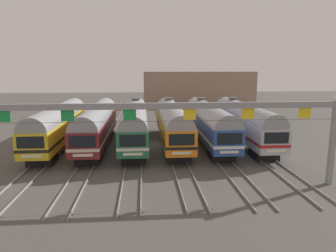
{
  "coord_description": "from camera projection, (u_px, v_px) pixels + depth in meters",
  "views": [
    {
      "loc": [
        -1.19,
        -35.41,
        8.92
      ],
      "look_at": [
        1.42,
        -3.05,
        2.82
      ],
      "focal_mm": 33.18,
      "sensor_mm": 36.0,
      "label": 1
    }
  ],
  "objects": [
    {
      "name": "ground_plane",
      "position": [
        154.0,
        145.0,
        36.43
      ],
      "size": [
        160.0,
        160.0,
        0.0
      ],
      "primitive_type": "plane",
      "color": "#4C4944"
    },
    {
      "name": "track_bed",
      "position": [
        150.0,
        120.0,
        53.07
      ],
      "size": [
        23.05,
        70.0,
        0.15
      ],
      "color": "gray",
      "rests_on": "ground"
    },
    {
      "name": "commuter_train_yellow",
      "position": [
        59.0,
        124.0,
        35.08
      ],
      "size": [
        2.88,
        18.06,
        4.77
      ],
      "color": "gold",
      "rests_on": "ground"
    },
    {
      "name": "commuter_train_maroon",
      "position": [
        97.0,
        123.0,
        35.42
      ],
      "size": [
        2.88,
        18.06,
        4.77
      ],
      "color": "maroon",
      "rests_on": "ground"
    },
    {
      "name": "commuter_train_green",
      "position": [
        135.0,
        123.0,
        35.77
      ],
      "size": [
        2.88,
        18.06,
        5.05
      ],
      "color": "#236B42",
      "rests_on": "ground"
    },
    {
      "name": "commuter_train_orange",
      "position": [
        172.0,
        122.0,
        36.11
      ],
      "size": [
        2.88,
        18.06,
        5.05
      ],
      "color": "orange",
      "rests_on": "ground"
    },
    {
      "name": "commuter_train_blue",
      "position": [
        209.0,
        122.0,
        36.45
      ],
      "size": [
        2.88,
        18.06,
        5.05
      ],
      "color": "#284C9E",
      "rests_on": "ground"
    },
    {
      "name": "commuter_train_stainless",
      "position": [
        244.0,
        121.0,
        36.79
      ],
      "size": [
        2.88,
        18.06,
        5.05
      ],
      "color": "#B2B5BA",
      "rests_on": "ground"
    },
    {
      "name": "catenary_gantry",
      "position": [
        160.0,
        118.0,
        22.22
      ],
      "size": [
        26.79,
        0.44,
        6.97
      ],
      "color": "gray",
      "rests_on": "ground"
    },
    {
      "name": "maintenance_building",
      "position": [
        197.0,
        88.0,
        76.48
      ],
      "size": [
        26.43,
        10.0,
        8.04
      ],
      "primitive_type": "cube",
      "color": "gray",
      "rests_on": "ground"
    }
  ]
}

